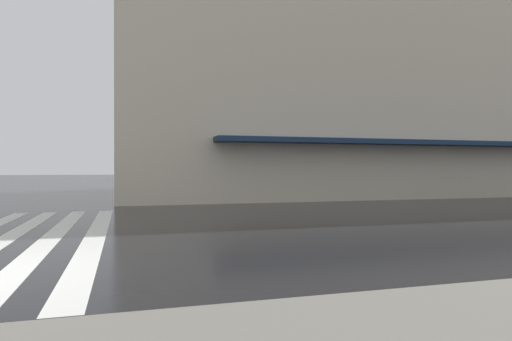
% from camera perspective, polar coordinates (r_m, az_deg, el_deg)
% --- Properties ---
extents(haussmann_block_corner, '(19.58, 29.18, 21.00)m').
position_cam_1_polar(haussmann_block_corner, '(33.94, 9.17, 14.99)').
color(haussmann_block_corner, beige).
rests_on(haussmann_block_corner, ground_plane).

